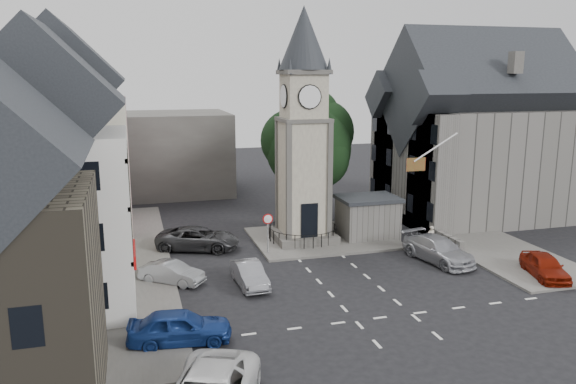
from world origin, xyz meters
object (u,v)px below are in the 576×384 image
object	(u,v)px
clock_tower	(303,128)
pedestrian	(431,237)
car_west_blue	(180,327)
stone_shelter	(368,217)
car_east_red	(545,266)

from	to	relation	value
clock_tower	pedestrian	size ratio (longest dim) A/B	10.38
clock_tower	car_west_blue	size ratio (longest dim) A/B	3.55
clock_tower	pedestrian	xyz separation A→B (m)	(8.00, -4.01, -7.34)
stone_shelter	car_west_blue	distance (m)	19.65
clock_tower	car_east_red	bearing A→B (deg)	-43.70
car_east_red	car_west_blue	bearing A→B (deg)	-156.91
clock_tower	stone_shelter	xyz separation A→B (m)	(4.80, -0.49, -6.57)
stone_shelter	car_west_blue	xyz separation A→B (m)	(-14.71, -13.00, -0.77)
car_west_blue	pedestrian	bearing A→B (deg)	-55.09
clock_tower	car_east_red	world-z (taller)	clock_tower
pedestrian	clock_tower	bearing A→B (deg)	-25.98
car_west_blue	pedestrian	size ratio (longest dim) A/B	2.93
car_west_blue	car_east_red	xyz separation A→B (m)	(21.41, 2.50, -0.06)
car_west_blue	pedestrian	world-z (taller)	pedestrian
stone_shelter	car_east_red	size ratio (longest dim) A/B	1.02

